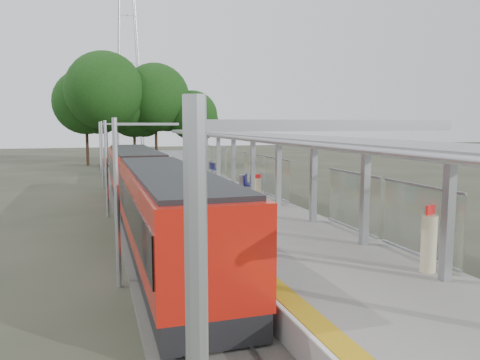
# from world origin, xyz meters

# --- Properties ---
(trackbed) EXTENTS (3.00, 70.00, 0.24)m
(trackbed) POSITION_xyz_m (-4.50, 20.00, 0.12)
(trackbed) COLOR #59544C
(trackbed) RESTS_ON ground
(platform) EXTENTS (6.00, 50.00, 1.00)m
(platform) POSITION_xyz_m (0.00, 20.00, 0.50)
(platform) COLOR gray
(platform) RESTS_ON ground
(tactile_strip) EXTENTS (0.60, 50.00, 0.02)m
(tactile_strip) POSITION_xyz_m (-2.55, 20.00, 1.01)
(tactile_strip) COLOR gold
(tactile_strip) RESTS_ON platform
(end_fence) EXTENTS (6.00, 0.10, 1.20)m
(end_fence) POSITION_xyz_m (0.00, 44.95, 1.60)
(end_fence) COLOR #9EA0A5
(end_fence) RESTS_ON platform
(train) EXTENTS (2.74, 27.60, 3.62)m
(train) POSITION_xyz_m (-4.50, 15.06, 2.05)
(train) COLOR black
(train) RESTS_ON ground
(canopy) EXTENTS (3.27, 38.00, 3.66)m
(canopy) POSITION_xyz_m (1.61, 16.19, 4.20)
(canopy) COLOR #9EA0A5
(canopy) RESTS_ON platform
(pylon) EXTENTS (8.00, 4.00, 38.00)m
(pylon) POSITION_xyz_m (-1.00, 73.00, 19.00)
(pylon) COLOR #9EA0A5
(pylon) RESTS_ON ground
(tree_cluster) EXTENTS (20.18, 11.91, 13.70)m
(tree_cluster) POSITION_xyz_m (-2.78, 52.05, 8.12)
(tree_cluster) COLOR #382316
(tree_cluster) RESTS_ON ground
(catenary_masts) EXTENTS (2.08, 48.16, 5.40)m
(catenary_masts) POSITION_xyz_m (-6.22, 19.00, 2.91)
(catenary_masts) COLOR #9EA0A5
(catenary_masts) RESTS_ON ground
(bench_mid) EXTENTS (1.10, 1.67, 1.10)m
(bench_mid) POSITION_xyz_m (2.05, 19.20, 1.58)
(bench_mid) COLOR #131155
(bench_mid) RESTS_ON platform
(bench_far) EXTENTS (0.48, 1.40, 0.95)m
(bench_far) POSITION_xyz_m (2.62, 30.10, 1.50)
(bench_far) COLOR #131155
(bench_far) RESTS_ON platform
(info_pillar_near) EXTENTS (0.44, 0.44, 1.93)m
(info_pillar_near) POSITION_xyz_m (2.07, 2.78, 1.84)
(info_pillar_near) COLOR beige
(info_pillar_near) RESTS_ON platform
(info_pillar_far) EXTENTS (0.36, 0.36, 1.59)m
(info_pillar_far) POSITION_xyz_m (1.24, 14.94, 1.69)
(info_pillar_far) COLOR beige
(info_pillar_far) RESTS_ON platform
(litter_bin) EXTENTS (0.57, 0.57, 1.01)m
(litter_bin) POSITION_xyz_m (1.98, 19.89, 1.50)
(litter_bin) COLOR #9EA0A5
(litter_bin) RESTS_ON platform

